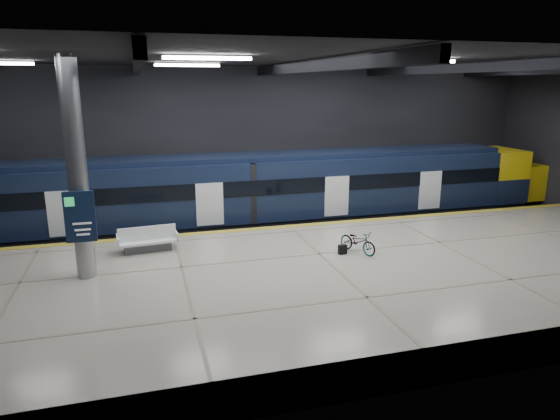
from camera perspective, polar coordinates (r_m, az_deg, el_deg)
name	(u,v)px	position (r m, az deg, el deg)	size (l,w,h in m)	color
ground	(310,272)	(19.67, 3.46, -7.11)	(30.00, 30.00, 0.00)	black
room_shell	(312,124)	(18.38, 3.72, 9.74)	(30.10, 16.10, 8.05)	black
platform	(334,283)	(17.30, 6.24, -8.28)	(30.00, 11.00, 1.10)	#B5AA99
safety_strip	(290,226)	(21.79, 1.12, -1.87)	(30.00, 0.40, 0.01)	gold
rails	(273,231)	(24.61, -0.76, -2.45)	(30.00, 1.52, 0.16)	gray
train	(303,190)	(24.55, 2.65, 2.25)	(29.40, 2.84, 3.79)	black
bench	(148,242)	(19.18, -14.89, -3.60)	(2.23, 1.09, 0.95)	#595B60
bicycle	(358,241)	(18.57, 8.89, -3.56)	(0.57, 1.63, 0.86)	#99999E
pannier_bag	(343,249)	(18.41, 7.16, -4.49)	(0.30, 0.18, 0.35)	black
info_column	(77,174)	(16.56, -22.17, 3.84)	(0.90, 0.78, 6.90)	#9EA0A5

